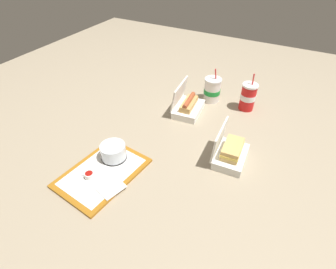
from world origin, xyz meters
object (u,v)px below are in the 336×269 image
object	(u,v)px
clamshell_hotdog_corner	(187,106)
soda_cup_center	(212,90)
soda_cup_left	(248,97)
clamshell_sandwich_back	(230,153)
food_tray	(103,173)
cake_container	(113,152)
plastic_fork	(87,166)
ketchup_cup	(89,175)

from	to	relation	value
clamshell_hotdog_corner	soda_cup_center	xyz separation A→B (m)	(0.19, -0.07, 0.03)
clamshell_hotdog_corner	soda_cup_left	world-z (taller)	soda_cup_left
clamshell_hotdog_corner	soda_cup_left	xyz separation A→B (m)	(0.19, -0.29, 0.04)
clamshell_sandwich_back	soda_cup_center	size ratio (longest dim) A/B	0.99
food_tray	cake_container	xyz separation A→B (m)	(0.10, 0.01, 0.04)
soda_cup_left	plastic_fork	bearing A→B (deg)	149.02
clamshell_hotdog_corner	clamshell_sandwich_back	xyz separation A→B (m)	(-0.26, -0.33, 0.00)
soda_cup_left	food_tray	bearing A→B (deg)	152.95
plastic_fork	soda_cup_left	size ratio (longest dim) A/B	0.50
clamshell_sandwich_back	soda_cup_left	xyz separation A→B (m)	(0.46, 0.05, 0.04)
food_tray	soda_cup_center	bearing A→B (deg)	-13.94
soda_cup_center	soda_cup_left	distance (m)	0.21
ketchup_cup	clamshell_sandwich_back	world-z (taller)	clamshell_sandwich_back
clamshell_hotdog_corner	soda_cup_left	bearing A→B (deg)	-55.96
food_tray	soda_cup_center	distance (m)	0.82
food_tray	plastic_fork	bearing A→B (deg)	96.60
soda_cup_center	soda_cup_left	xyz separation A→B (m)	(0.01, -0.21, 0.01)
plastic_fork	clamshell_hotdog_corner	world-z (taller)	clamshell_hotdog_corner
food_tray	clamshell_sandwich_back	size ratio (longest dim) A/B	1.96
cake_container	ketchup_cup	bearing A→B (deg)	172.80
cake_container	soda_cup_left	xyz separation A→B (m)	(0.71, -0.42, 0.03)
plastic_fork	clamshell_hotdog_corner	distance (m)	0.65
clamshell_hotdog_corner	clamshell_sandwich_back	bearing A→B (deg)	-128.47
clamshell_hotdog_corner	soda_cup_center	world-z (taller)	soda_cup_center
clamshell_hotdog_corner	clamshell_sandwich_back	size ratio (longest dim) A/B	1.08
food_tray	clamshell_sandwich_back	distance (m)	0.57
clamshell_hotdog_corner	soda_cup_left	size ratio (longest dim) A/B	1.00
food_tray	soda_cup_left	bearing A→B (deg)	-27.05
soda_cup_center	plastic_fork	bearing A→B (deg)	161.12
clamshell_hotdog_corner	clamshell_sandwich_back	distance (m)	0.43
food_tray	ketchup_cup	xyz separation A→B (m)	(-0.05, 0.03, 0.02)
food_tray	plastic_fork	world-z (taller)	plastic_fork
clamshell_hotdog_corner	food_tray	bearing A→B (deg)	168.64
food_tray	clamshell_hotdog_corner	bearing A→B (deg)	-11.36
soda_cup_left	cake_container	bearing A→B (deg)	149.45
ketchup_cup	food_tray	bearing A→B (deg)	-27.55
food_tray	ketchup_cup	size ratio (longest dim) A/B	9.95
food_tray	clamshell_hotdog_corner	world-z (taller)	clamshell_hotdog_corner
cake_container	soda_cup_left	size ratio (longest dim) A/B	0.53
cake_container	clamshell_hotdog_corner	world-z (taller)	clamshell_hotdog_corner
cake_container	clamshell_hotdog_corner	distance (m)	0.53
ketchup_cup	clamshell_hotdog_corner	world-z (taller)	clamshell_hotdog_corner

